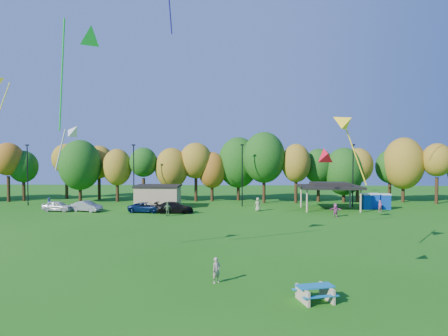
{
  "coord_description": "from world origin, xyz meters",
  "views": [
    {
      "loc": [
        1.58,
        -18.2,
        7.66
      ],
      "look_at": [
        0.65,
        6.0,
        6.81
      ],
      "focal_mm": 32.0,
      "sensor_mm": 36.0,
      "label": 1
    }
  ],
  "objects_px": {
    "car_b": "(87,206)",
    "car_c": "(146,207)",
    "kite_flyer": "(216,270)",
    "porta_potties": "(376,201)",
    "car_a": "(58,206)",
    "car_d": "(174,207)",
    "picnic_table": "(315,292)"
  },
  "relations": [
    {
      "from": "car_b",
      "to": "car_c",
      "type": "distance_m",
      "value": 8.14
    },
    {
      "from": "kite_flyer",
      "to": "car_b",
      "type": "bearing_deg",
      "value": 81.06
    },
    {
      "from": "porta_potties",
      "to": "car_a",
      "type": "xyz_separation_m",
      "value": [
        -43.25,
        -3.84,
        -0.4
      ]
    },
    {
      "from": "kite_flyer",
      "to": "car_d",
      "type": "xyz_separation_m",
      "value": [
        -7.09,
        27.87,
        -0.04
      ]
    },
    {
      "from": "car_d",
      "to": "kite_flyer",
      "type": "bearing_deg",
      "value": -164.83
    },
    {
      "from": "car_a",
      "to": "porta_potties",
      "type": "bearing_deg",
      "value": -78.13
    },
    {
      "from": "car_c",
      "to": "car_d",
      "type": "relative_size",
      "value": 0.94
    },
    {
      "from": "car_a",
      "to": "car_d",
      "type": "bearing_deg",
      "value": -86.65
    },
    {
      "from": "picnic_table",
      "to": "porta_potties",
      "type": "bearing_deg",
      "value": 51.09
    },
    {
      "from": "car_b",
      "to": "car_c",
      "type": "bearing_deg",
      "value": -74.43
    },
    {
      "from": "car_a",
      "to": "picnic_table",
      "type": "bearing_deg",
      "value": -131.44
    },
    {
      "from": "car_c",
      "to": "car_a",
      "type": "bearing_deg",
      "value": 93.64
    },
    {
      "from": "car_c",
      "to": "car_d",
      "type": "xyz_separation_m",
      "value": [
        3.74,
        -0.4,
        0.07
      ]
    },
    {
      "from": "picnic_table",
      "to": "car_b",
      "type": "distance_m",
      "value": 39.77
    },
    {
      "from": "car_a",
      "to": "car_b",
      "type": "height_order",
      "value": "car_a"
    },
    {
      "from": "picnic_table",
      "to": "kite_flyer",
      "type": "relative_size",
      "value": 1.5
    },
    {
      "from": "picnic_table",
      "to": "kite_flyer",
      "type": "bearing_deg",
      "value": 136.58
    },
    {
      "from": "porta_potties",
      "to": "car_c",
      "type": "relative_size",
      "value": 0.8
    },
    {
      "from": "porta_potties",
      "to": "picnic_table",
      "type": "height_order",
      "value": "porta_potties"
    },
    {
      "from": "car_d",
      "to": "picnic_table",
      "type": "bearing_deg",
      "value": -157.09
    },
    {
      "from": "picnic_table",
      "to": "car_d",
      "type": "bearing_deg",
      "value": 96.12
    },
    {
      "from": "kite_flyer",
      "to": "car_c",
      "type": "bearing_deg",
      "value": 68.65
    },
    {
      "from": "picnic_table",
      "to": "car_d",
      "type": "xyz_separation_m",
      "value": [
        -12.38,
        30.63,
        0.24
      ]
    },
    {
      "from": "car_b",
      "to": "car_d",
      "type": "distance_m",
      "value": 11.9
    },
    {
      "from": "porta_potties",
      "to": "picnic_table",
      "type": "distance_m",
      "value": 38.49
    },
    {
      "from": "picnic_table",
      "to": "car_b",
      "type": "bearing_deg",
      "value": 111.67
    },
    {
      "from": "car_d",
      "to": "car_b",
      "type": "bearing_deg",
      "value": 86.59
    },
    {
      "from": "car_c",
      "to": "kite_flyer",
      "type": "bearing_deg",
      "value": -152.75
    },
    {
      "from": "kite_flyer",
      "to": "porta_potties",
      "type": "bearing_deg",
      "value": 15.77
    },
    {
      "from": "porta_potties",
      "to": "car_d",
      "type": "bearing_deg",
      "value": -170.09
    },
    {
      "from": "kite_flyer",
      "to": "car_a",
      "type": "bearing_deg",
      "value": 86.16
    },
    {
      "from": "porta_potties",
      "to": "kite_flyer",
      "type": "relative_size",
      "value": 2.47
    }
  ]
}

